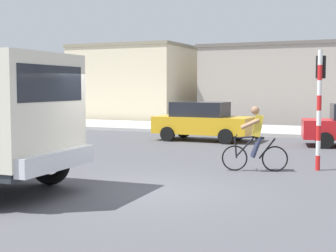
% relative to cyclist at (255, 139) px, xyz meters
% --- Properties ---
extents(ground_plane, '(120.00, 120.00, 0.00)m').
position_rel_cyclist_xyz_m(ground_plane, '(-1.61, -3.42, -0.86)').
color(ground_plane, '#4C4C51').
extents(sidewalk_far, '(80.00, 5.00, 0.16)m').
position_rel_cyclist_xyz_m(sidewalk_far, '(-1.61, 11.59, -0.78)').
color(sidewalk_far, '#ADADA8').
rests_on(sidewalk_far, ground).
extents(cyclist, '(1.68, 0.62, 1.72)m').
position_rel_cyclist_xyz_m(cyclist, '(0.00, 0.00, 0.00)').
color(cyclist, black).
rests_on(cyclist, ground).
extents(traffic_light_pole, '(0.24, 0.43, 3.20)m').
position_rel_cyclist_xyz_m(traffic_light_pole, '(1.50, 0.89, 1.20)').
color(traffic_light_pole, red).
rests_on(traffic_light_pole, ground).
extents(car_white_mid, '(4.02, 1.92, 1.60)m').
position_rel_cyclist_xyz_m(car_white_mid, '(-3.83, 6.56, -0.05)').
color(car_white_mid, gold).
rests_on(car_white_mid, ground).
extents(building_corner_left, '(7.41, 6.97, 4.96)m').
position_rel_cyclist_xyz_m(building_corner_left, '(-12.57, 17.89, 1.62)').
color(building_corner_left, beige).
rests_on(building_corner_left, ground).
extents(building_mid_block, '(12.11, 7.63, 4.80)m').
position_rel_cyclist_xyz_m(building_mid_block, '(-1.62, 19.70, 1.54)').
color(building_mid_block, '#9E9389').
rests_on(building_mid_block, ground).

